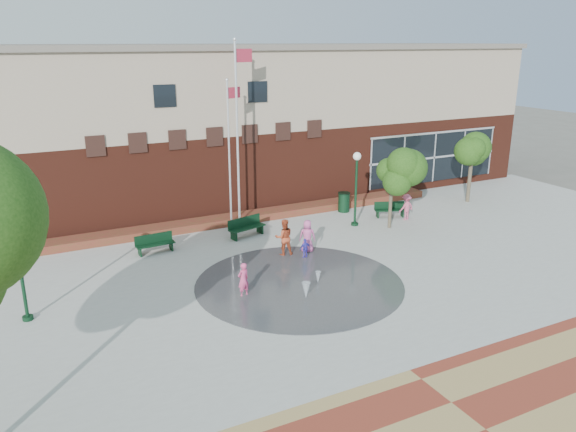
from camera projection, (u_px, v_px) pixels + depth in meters
name	position (u px, v px, depth m)	size (l,w,h in m)	color
ground	(339.00, 315.00, 20.11)	(120.00, 120.00, 0.00)	#666056
plaza_concrete	(288.00, 275.00, 23.50)	(46.00, 18.00, 0.01)	#A8A8A0
paver_band	(486.00, 430.00, 14.15)	(46.00, 6.00, 0.01)	maroon
splash_pad	(299.00, 284.00, 22.65)	(8.40, 8.40, 0.01)	#383A3D
library_building	(186.00, 124.00, 33.58)	(44.40, 10.40, 9.20)	#582317
flower_bed	(223.00, 225.00, 29.97)	(26.00, 1.20, 0.40)	#A10927
flagpole_left	(238.00, 127.00, 27.69)	(1.09, 0.39, 9.55)	white
flagpole_right	(230.00, 148.00, 27.88)	(0.88, 0.43, 7.67)	white
lamp_left	(18.00, 256.00, 18.99)	(0.41, 0.41, 3.88)	black
lamp_right	(356.00, 181.00, 29.06)	(0.42, 0.42, 3.95)	black
bench_left	(155.00, 247.00, 25.85)	(1.80, 0.60, 0.89)	black
bench_mid	(247.00, 231.00, 28.00)	(2.04, 1.03, 0.99)	black
bench_right	(390.00, 212.00, 31.14)	(1.75, 1.05, 0.85)	black
trash_can	(344.00, 202.00, 32.03)	(0.70, 0.70, 1.14)	black
tree_mid	(392.00, 171.00, 28.52)	(2.50, 2.50, 4.22)	#483D2E
tree_small_right	(472.00, 153.00, 33.28)	(2.41, 2.41, 4.12)	#483D2E
water_jet_a	(306.00, 299.00, 21.32)	(0.33, 0.33, 0.65)	white
water_jet_b	(318.00, 284.00, 22.63)	(0.23, 0.23, 0.51)	white
child_splash	(243.00, 280.00, 21.38)	(0.50, 0.33, 1.36)	#E44680
adult_red	(284.00, 237.00, 25.47)	(0.83, 0.65, 1.72)	#B94828
adult_pink	(307.00, 236.00, 25.86)	(0.75, 0.49, 1.54)	#D15799
child_blue	(305.00, 249.00, 25.19)	(0.55, 0.23, 0.93)	#423AC6
person_bench	(406.00, 207.00, 30.57)	(0.93, 0.54, 1.45)	#CD5578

